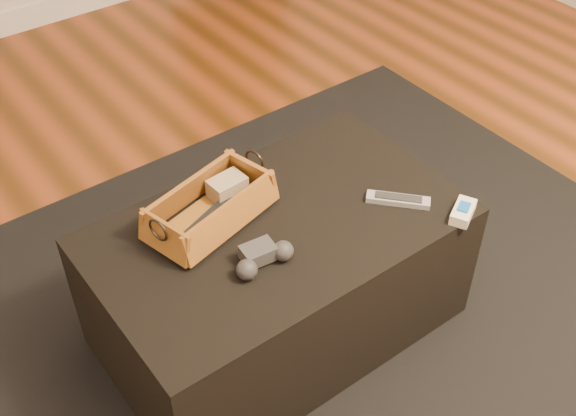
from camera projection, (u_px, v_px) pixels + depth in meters
baseboard at (7, 23)px, 3.57m from camera, size 5.00×0.04×0.12m
area_rug at (289, 336)px, 2.18m from camera, size 2.60×2.00×0.01m
ottoman at (278, 278)px, 2.06m from camera, size 1.00×0.60×0.42m
tv_remote at (210, 220)px, 1.90m from camera, size 0.19×0.11×0.02m
cloth_bundle at (227, 187)px, 1.98m from camera, size 0.10×0.08×0.05m
wicker_basket at (210, 208)px, 1.91m from camera, size 0.39×0.27×0.13m
game_controller at (263, 257)px, 1.79m from camera, size 0.16×0.09×0.05m
silver_remote at (398, 200)px, 1.98m from camera, size 0.15×0.16×0.02m
cream_gadget at (463, 212)px, 1.94m from camera, size 0.11×0.09×0.04m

